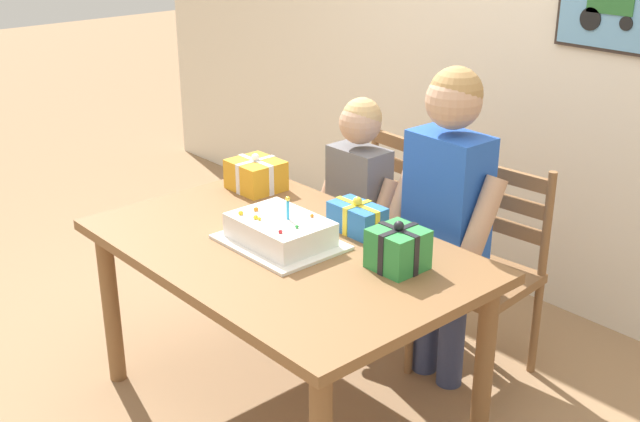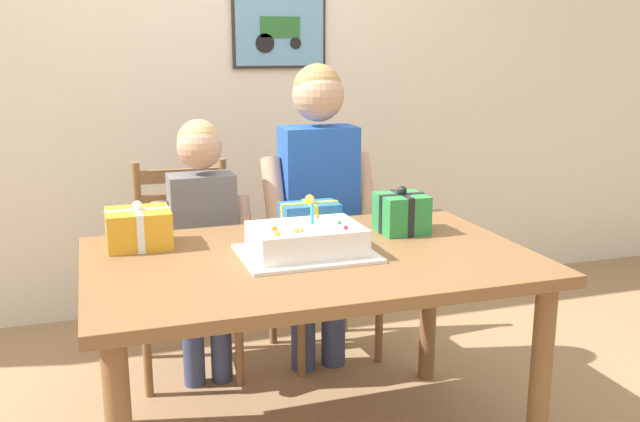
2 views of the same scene
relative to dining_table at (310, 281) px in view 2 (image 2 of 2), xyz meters
The scene contains 10 objects.
back_wall 1.74m from the dining_table, 89.96° to the left, with size 6.40×0.11×2.60m.
dining_table is the anchor object (origin of this frame).
birthday_cake 0.14m from the dining_table, behind, with size 0.44×0.34×0.19m.
gift_box_red_large 0.63m from the dining_table, 151.92° to the left, with size 0.22×0.20×0.17m.
gift_box_beside_cake 0.34m from the dining_table, 72.74° to the left, with size 0.22×0.13×0.14m.
gift_box_corner_small 0.48m from the dining_table, 23.02° to the left, with size 0.18×0.17×0.18m.
chair_left 0.89m from the dining_table, 110.79° to the left, with size 0.44×0.44×0.92m.
chair_right 0.89m from the dining_table, 69.27° to the left, with size 0.45×0.45×0.92m.
child_older 0.71m from the dining_table, 69.49° to the left, with size 0.49×0.28×1.35m.
child_younger 0.69m from the dining_table, 112.00° to the left, with size 0.41×0.23×1.13m.
Camera 2 is at (-0.68, -2.14, 1.42)m, focal length 39.32 mm.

